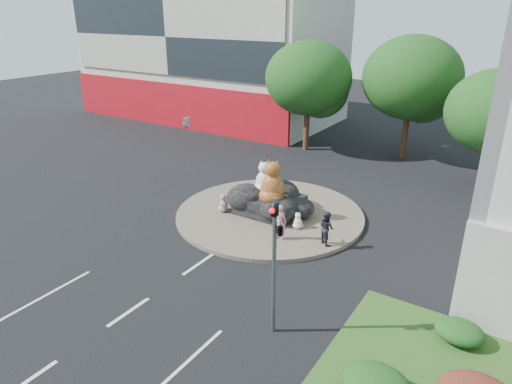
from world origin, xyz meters
TOP-DOWN VIEW (x-y plane):
  - ground at (0.00, 0.00)m, footprint 120.00×120.00m
  - roundabout_island at (0.00, 10.00)m, footprint 10.00×10.00m
  - rock_plinth at (0.00, 10.00)m, footprint 3.20×2.60m
  - shophouse_block at (-18.00, 27.91)m, footprint 25.20×12.30m
  - tree_left at (-3.93, 22.06)m, footprint 6.46×6.46m
  - tree_mid at (3.07, 24.06)m, footprint 6.84×6.84m
  - tree_right at (9.07, 20.06)m, footprint 5.70×5.70m
  - hedge_back_green at (10.50, 4.80)m, footprint 1.60×1.28m
  - traffic_light at (5.10, 2.00)m, footprint 0.44×1.24m
  - cat_white at (-0.59, 10.35)m, footprint 1.11×0.98m
  - cat_tabby at (0.48, 9.46)m, footprint 1.62×1.49m
  - kitten_calico at (-2.16, 8.76)m, footprint 0.79×0.76m
  - kitten_white at (2.14, 9.15)m, footprint 0.62×0.57m
  - pedestrian_pink at (1.96, 7.68)m, footprint 0.72×0.56m
  - pedestrian_dark at (4.00, 8.44)m, footprint 0.99×0.93m
  - parked_car at (-14.45, 22.85)m, footprint 4.57×2.44m

SIDE VIEW (x-z plane):
  - ground at x=0.00m, z-range 0.00..0.00m
  - roundabout_island at x=0.00m, z-range 0.00..0.20m
  - hedge_back_green at x=10.50m, z-range 0.12..0.84m
  - kitten_white at x=2.14m, z-range 0.20..1.06m
  - rock_plinth at x=0.00m, z-range 0.20..1.10m
  - kitten_calico at x=-2.16m, z-range 0.20..1.22m
  - parked_car at x=-14.45m, z-range 0.00..1.43m
  - pedestrian_dark at x=4.00m, z-range 0.20..1.81m
  - pedestrian_pink at x=1.96m, z-range 0.20..1.96m
  - cat_white at x=-0.59m, z-range 1.10..2.90m
  - cat_tabby at x=0.48m, z-range 1.10..3.40m
  - traffic_light at x=5.10m, z-range 1.12..6.12m
  - tree_right at x=9.07m, z-range 0.98..8.28m
  - tree_left at x=-3.93m, z-range 1.11..9.38m
  - tree_mid at x=3.07m, z-range 1.18..9.94m
  - shophouse_block at x=-18.00m, z-range -2.52..14.88m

